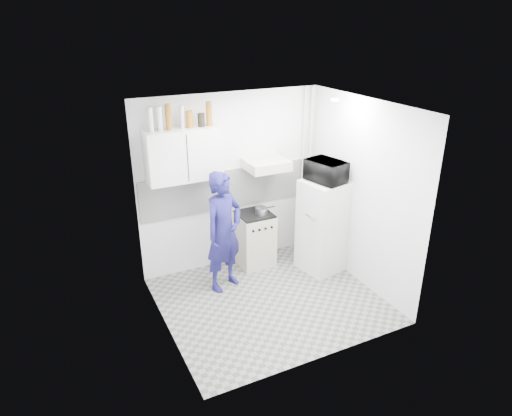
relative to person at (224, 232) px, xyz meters
name	(u,v)px	position (x,y,z in m)	size (l,w,h in m)	color
floor	(270,300)	(0.40, -0.60, -0.85)	(2.80, 2.80, 0.00)	gray
ceiling	(272,107)	(0.40, -0.60, 1.75)	(2.80, 2.80, 0.00)	white
wall_back	(231,182)	(0.40, 0.65, 0.45)	(2.80, 2.80, 0.00)	silver
wall_left	(160,234)	(-1.00, -0.60, 0.45)	(2.60, 2.60, 0.00)	silver
wall_right	(361,194)	(1.80, -0.60, 0.45)	(2.60, 2.60, 0.00)	silver
person	(224,232)	(0.00, 0.00, 0.00)	(0.62, 0.41, 1.70)	#191752
stove	(255,239)	(0.66, 0.40, -0.44)	(0.51, 0.51, 0.81)	#BDB8A1
fridge	(323,226)	(1.50, -0.17, -0.15)	(0.58, 0.58, 1.39)	silver
stove_top	(255,214)	(0.66, 0.40, -0.02)	(0.49, 0.49, 0.03)	black
saucepan	(261,211)	(0.74, 0.33, 0.04)	(0.18, 0.18, 0.10)	silver
microwave	(326,171)	(1.50, -0.17, 0.70)	(0.37, 0.55, 0.30)	black
bottle_a	(151,120)	(-0.75, 0.47, 1.50)	(0.07, 0.07, 0.31)	silver
bottle_b	(160,119)	(-0.63, 0.47, 1.51)	(0.08, 0.08, 0.31)	silver
bottle_c	(168,117)	(-0.52, 0.47, 1.52)	(0.08, 0.08, 0.33)	brown
bottle_d	(182,117)	(-0.34, 0.47, 1.50)	(0.07, 0.07, 0.29)	silver
canister_a	(190,119)	(-0.24, 0.47, 1.46)	(0.09, 0.09, 0.22)	brown
canister_b	(201,120)	(-0.08, 0.47, 1.44)	(0.09, 0.09, 0.18)	black
bottle_e	(209,114)	(0.03, 0.47, 1.51)	(0.08, 0.08, 0.32)	brown
upper_cabinet	(183,155)	(-0.35, 0.47, 1.00)	(1.00, 0.35, 0.70)	silver
range_hood	(266,165)	(0.85, 0.40, 0.72)	(0.60, 0.50, 0.14)	#BDB8A1
backsplash	(232,188)	(0.40, 0.63, 0.35)	(2.74, 0.03, 0.60)	white
pipe_a	(309,171)	(1.70, 0.57, 0.45)	(0.05, 0.05, 2.60)	#BDB8A1
pipe_b	(303,172)	(1.58, 0.57, 0.45)	(0.04, 0.04, 2.60)	#BDB8A1
ceiling_spot_fixture	(335,100)	(1.40, -0.40, 1.72)	(0.10, 0.10, 0.02)	white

